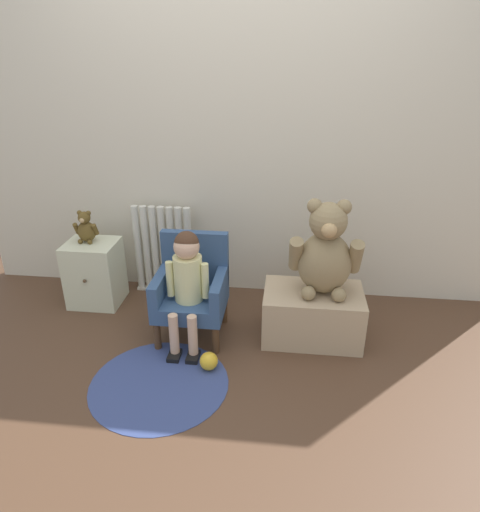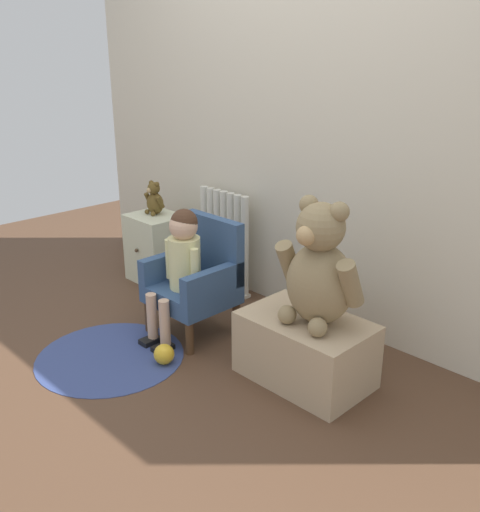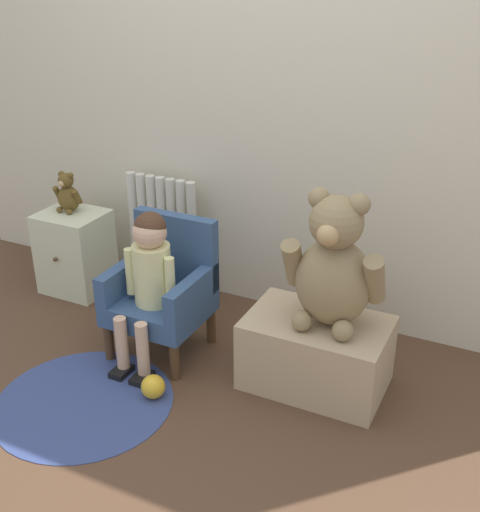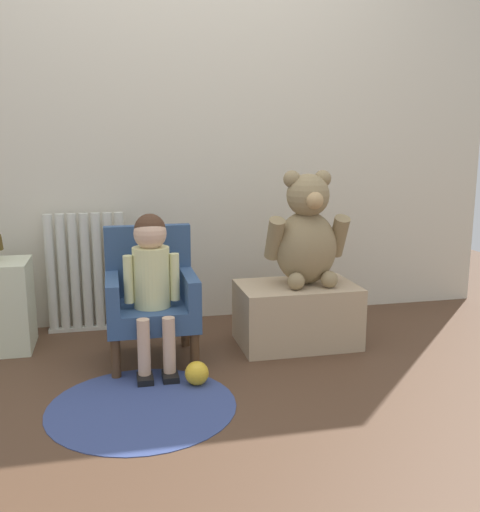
% 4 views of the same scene
% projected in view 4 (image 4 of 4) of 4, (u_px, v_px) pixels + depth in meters
% --- Properties ---
extents(ground_plane, '(6.00, 6.00, 0.00)m').
position_uv_depth(ground_plane, '(218.00, 392.00, 2.40)').
color(ground_plane, '#4F3524').
extents(back_wall, '(3.80, 0.05, 2.40)m').
position_uv_depth(back_wall, '(180.00, 111.00, 3.19)').
color(back_wall, beige).
rests_on(back_wall, ground_plane).
extents(radiator, '(0.43, 0.05, 0.66)m').
position_uv_depth(radiator, '(86.00, 273.00, 3.12)').
color(radiator, silver).
rests_on(radiator, ground_plane).
extents(child_armchair, '(0.42, 0.40, 0.63)m').
position_uv_depth(child_armchair, '(151.00, 296.00, 2.73)').
color(child_armchair, '#334F79').
rests_on(child_armchair, ground_plane).
extents(child_figure, '(0.25, 0.35, 0.72)m').
position_uv_depth(child_figure, '(152.00, 269.00, 2.59)').
color(child_figure, beige).
rests_on(child_figure, ground_plane).
extents(low_bench, '(0.60, 0.39, 0.32)m').
position_uv_depth(low_bench, '(297.00, 314.00, 2.94)').
color(low_bench, tan).
rests_on(low_bench, ground_plane).
extents(large_teddy_bear, '(0.42, 0.30, 0.58)m').
position_uv_depth(large_teddy_bear, '(307.00, 235.00, 2.88)').
color(large_teddy_bear, '#8E7954').
rests_on(large_teddy_bear, low_bench).
extents(floor_rug, '(0.75, 0.75, 0.01)m').
position_uv_depth(floor_rug, '(142.00, 406.00, 2.26)').
color(floor_rug, '#35447A').
rests_on(floor_rug, ground_plane).
extents(toy_ball, '(0.10, 0.10, 0.10)m').
position_uv_depth(toy_ball, '(197.00, 373.00, 2.46)').
color(toy_ball, gold).
rests_on(toy_ball, ground_plane).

